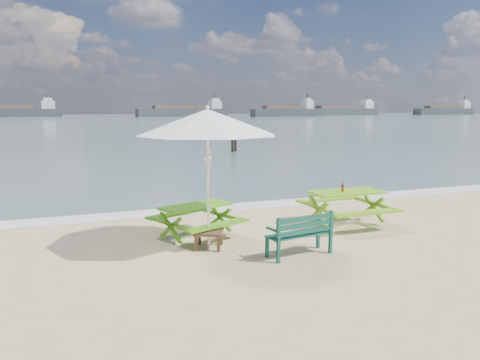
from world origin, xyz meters
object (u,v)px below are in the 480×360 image
object	(u,v)px
patio_umbrella	(207,122)
beer_bottle	(342,189)
picnic_table_right	(346,209)
picnic_table_left	(196,222)
swimmer	(208,166)
side_table	(209,239)
park_bench	(299,243)

from	to	relation	value
patio_umbrella	beer_bottle	distance (m)	3.64
picnic_table_right	patio_umbrella	distance (m)	4.04
picnic_table_left	patio_umbrella	distance (m)	2.20
picnic_table_left	swimmer	world-z (taller)	picnic_table_left
beer_bottle	swimmer	bearing A→B (deg)	85.74
beer_bottle	swimmer	xyz separation A→B (m)	(1.05, 14.12, -1.23)
patio_umbrella	swimmer	bearing A→B (deg)	73.56
beer_bottle	picnic_table_right	bearing A→B (deg)	25.64
picnic_table_right	side_table	size ratio (longest dim) A/B	2.62
side_table	patio_umbrella	size ratio (longest dim) A/B	0.20
swimmer	picnic_table_right	bearing A→B (deg)	-93.56
beer_bottle	swimmer	distance (m)	14.21
picnic_table_right	beer_bottle	size ratio (longest dim) A/B	7.54
picnic_table_left	picnic_table_right	distance (m)	3.48
patio_umbrella	park_bench	bearing A→B (deg)	-34.75
side_table	beer_bottle	size ratio (longest dim) A/B	2.88
picnic_table_left	swimmer	distance (m)	14.55
picnic_table_right	park_bench	world-z (taller)	picnic_table_right
picnic_table_left	picnic_table_right	size ratio (longest dim) A/B	1.11
picnic_table_right	side_table	xyz separation A→B (m)	(-3.45, -0.60, -0.20)
picnic_table_right	patio_umbrella	xyz separation A→B (m)	(-3.45, -0.60, 2.01)
picnic_table_left	swimmer	size ratio (longest dim) A/B	1.19
park_bench	patio_umbrella	world-z (taller)	patio_umbrella
patio_umbrella	picnic_table_right	bearing A→B (deg)	9.86
picnic_table_left	park_bench	bearing A→B (deg)	-50.22
picnic_table_right	swimmer	size ratio (longest dim) A/B	1.07
patio_umbrella	beer_bottle	xyz separation A→B (m)	(3.27, 0.51, -1.52)
patio_umbrella	beer_bottle	bearing A→B (deg)	8.92
beer_bottle	picnic_table_left	bearing A→B (deg)	175.73
side_table	beer_bottle	distance (m)	3.38
side_table	park_bench	bearing A→B (deg)	-34.75
picnic_table_left	park_bench	distance (m)	2.27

